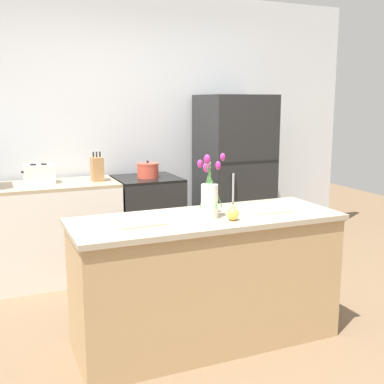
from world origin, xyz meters
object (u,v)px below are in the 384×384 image
flower_vase (209,196)px  plate_setting_right (265,208)px  stove_range (148,223)px  plate_setting_left (138,221)px  knife_block (97,169)px  toaster (39,174)px  refrigerator (234,177)px  cooking_pot (148,170)px  pear_figurine (233,213)px

flower_vase → plate_setting_right: bearing=8.0°
stove_range → flower_vase: size_ratio=2.15×
plate_setting_left → knife_block: (0.08, 1.55, 0.12)m
toaster → refrigerator: bearing=-1.2°
cooking_pot → knife_block: 0.49m
stove_range → plate_setting_right: plate_setting_right is taller
pear_figurine → cooking_pot: cooking_pot is taller
plate_setting_left → cooking_pot: (0.57, 1.55, 0.08)m
flower_vase → cooking_pot: bearing=86.4°
refrigerator → flower_vase: refrigerator is taller
plate_setting_left → flower_vase: bearing=-8.0°
stove_range → pear_figurine: pear_figurine is taller
plate_setting_right → cooking_pot: cooking_pot is taller
toaster → stove_range: bearing=-2.5°
plate_setting_right → cooking_pot: bearing=103.2°
stove_range → pear_figurine: size_ratio=7.54×
flower_vase → cooking_pot: 1.62m
cooking_pot → flower_vase: bearing=-93.6°
pear_figurine → cooking_pot: (-0.01, 1.74, 0.05)m
stove_range → pear_figurine: bearing=-89.8°
refrigerator → plate_setting_right: (-0.59, -1.57, 0.05)m
knife_block → plate_setting_left: bearing=-92.9°
pear_figurine → plate_setting_left: size_ratio=0.40×
plate_setting_right → knife_block: knife_block is taller
flower_vase → knife_block: flower_vase is taller
plate_setting_left → plate_setting_right: 0.93m
plate_setting_right → knife_block: (-0.85, 1.55, 0.12)m
plate_setting_left → cooking_pot: cooking_pot is taller
pear_figurine → plate_setting_left: bearing=161.6°
toaster → cooking_pot: 1.00m
cooking_pot → plate_setting_right: bearing=-76.8°
refrigerator → knife_block: bearing=-179.1°
plate_setting_right → toaster: 2.11m
refrigerator → pear_figurine: refrigerator is taller
stove_range → refrigerator: 1.03m
plate_setting_left → cooking_pot: size_ratio=1.40×
flower_vase → plate_setting_left: (-0.46, 0.07, -0.14)m
refrigerator → knife_block: (-1.44, -0.02, 0.17)m
refrigerator → plate_setting_right: size_ratio=5.68×
flower_vase → cooking_pot: flower_vase is taller
plate_setting_right → toaster: bearing=130.1°
plate_setting_right → knife_block: size_ratio=1.10×
pear_figurine → knife_block: size_ratio=0.44×
flower_vase → plate_setting_left: bearing=172.0°
refrigerator → plate_setting_left: size_ratio=5.68×
flower_vase → plate_setting_right: (0.47, 0.07, -0.14)m
refrigerator → flower_vase: size_ratio=4.02×
stove_range → knife_block: size_ratio=3.35×
refrigerator → cooking_pot: 0.96m
flower_vase → knife_block: bearing=103.4°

